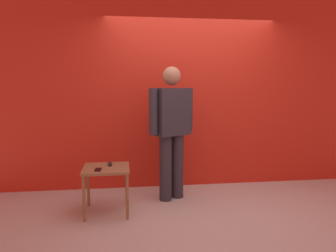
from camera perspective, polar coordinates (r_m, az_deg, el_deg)
The scene contains 6 objects.
ground_plane at distance 4.14m, azimuth 7.22°, elevation -14.76°, with size 12.00×12.00×0.00m, color #B7B2A8.
back_wall_red at distance 5.06m, azimuth 3.84°, elevation 8.68°, with size 6.38×0.12×3.36m, color red.
standing_person at distance 4.40m, azimuth 0.61°, elevation -0.02°, with size 0.67×0.44×1.77m.
side_table at distance 4.08m, azimuth -10.53°, elevation -8.08°, with size 0.54×0.54×0.56m.
cell_phone at distance 3.95m, azimuth -11.91°, elevation -7.32°, with size 0.07×0.14×0.01m, color black.
tv_remote at distance 4.17m, azimuth -9.93°, elevation -6.44°, with size 0.04×0.17×0.02m, color black.
Camera 1 is at (-1.02, -3.71, 1.53)m, focal length 35.52 mm.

